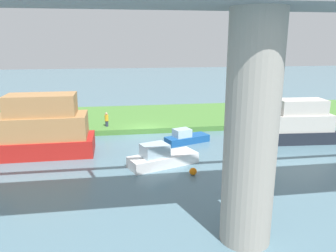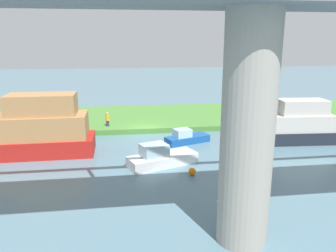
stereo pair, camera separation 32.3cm
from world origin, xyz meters
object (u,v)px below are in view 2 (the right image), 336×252
person_on_bank (107,119)px  motorboat_white (160,158)px  pontoon_yellow (186,138)px  marker_buoy (192,172)px  mooring_post (41,125)px  houseboat_blue (292,125)px  motorboat_red (31,131)px  bridge_pylon (247,133)px

person_on_bank → motorboat_white: person_on_bank is taller
motorboat_white → pontoon_yellow: motorboat_white is taller
person_on_bank → marker_buoy: 13.39m
mooring_post → pontoon_yellow: (-13.04, 4.49, -0.46)m
person_on_bank → houseboat_blue: (-16.02, 5.85, 0.32)m
mooring_post → marker_buoy: 16.74m
person_on_bank → houseboat_blue: size_ratio=0.17×
person_on_bank → mooring_post: person_on_bank is taller
marker_buoy → motorboat_white: bearing=-47.9°
mooring_post → marker_buoy: (-12.06, 11.59, -0.67)m
pontoon_yellow → marker_buoy: (0.99, 7.10, -0.21)m
person_on_bank → motorboat_red: size_ratio=0.14×
motorboat_red → pontoon_yellow: bearing=-174.0°
houseboat_blue → motorboat_red: motorboat_red is taller
mooring_post → houseboat_blue: size_ratio=0.10×
houseboat_blue → motorboat_red: 21.60m
pontoon_yellow → marker_buoy: size_ratio=8.21×
houseboat_blue → marker_buoy: bearing=31.2°
bridge_pylon → houseboat_blue: size_ratio=1.21×
person_on_bank → motorboat_white: (-4.03, 9.94, -0.61)m
mooring_post → pontoon_yellow: size_ratio=0.20×
motorboat_red → marker_buoy: bearing=153.2°
houseboat_blue → motorboat_red: (21.59, 0.34, 0.40)m
houseboat_blue → motorboat_red: bearing=0.9°
mooring_post → motorboat_red: size_ratio=0.08×
motorboat_red → person_on_bank: bearing=-132.0°
bridge_pylon → motorboat_white: size_ratio=1.88×
motorboat_white → motorboat_red: bearing=-21.3°
motorboat_white → pontoon_yellow: 5.79m
motorboat_red → marker_buoy: size_ratio=20.33×
motorboat_red → marker_buoy: motorboat_red is taller
motorboat_white → motorboat_red: motorboat_red is taller
person_on_bank → motorboat_red: (5.57, 6.19, 0.72)m
bridge_pylon → mooring_post: 23.25m
mooring_post → motorboat_white: (-10.20, 9.54, -0.33)m
pontoon_yellow → marker_buoy: pontoon_yellow is taller
pontoon_yellow → houseboat_blue: bearing=174.0°
mooring_post → motorboat_white: 13.97m
person_on_bank → marker_buoy: (-5.88, 11.99, -0.95)m
bridge_pylon → motorboat_red: (12.09, -13.27, -3.01)m
bridge_pylon → houseboat_blue: bearing=-124.9°
person_on_bank → marker_buoy: person_on_bank is taller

